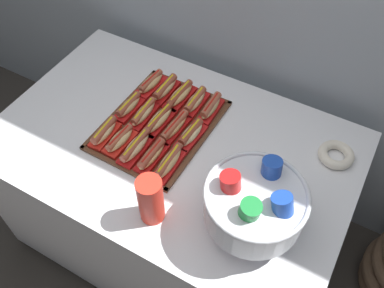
{
  "coord_description": "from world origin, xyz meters",
  "views": [
    {
      "loc": [
        0.58,
        -0.87,
        2.07
      ],
      "look_at": [
        0.07,
        0.03,
        0.8
      ],
      "focal_mm": 38.68,
      "sensor_mm": 36.0,
      "label": 1
    }
  ],
  "objects_px": {
    "hot_dog_13": "(195,102)",
    "hot_dog_14": "(211,107)",
    "donut": "(336,155)",
    "hot_dog_4": "(169,163)",
    "hot_dog_9": "(191,134)",
    "hot_dog_12": "(180,95)",
    "serving_tray": "(159,125)",
    "hot_dog_6": "(144,113)",
    "hot_dog_0": "(104,132)",
    "hot_dog_3": "(152,155)",
    "buffet_table": "(175,193)",
    "cup_stack": "(151,200)",
    "hot_dog_7": "(159,120)",
    "hot_dog_5": "(129,106)",
    "hot_dog_8": "(175,127)",
    "hot_dog_10": "(151,83)",
    "punch_bowl": "(255,204)",
    "hot_dog_11": "(165,89)",
    "hot_dog_2": "(136,147)",
    "hot_dog_1": "(120,140)"
  },
  "relations": [
    {
      "from": "hot_dog_12",
      "to": "cup_stack",
      "type": "bearing_deg",
      "value": -69.41
    },
    {
      "from": "hot_dog_4",
      "to": "hot_dog_9",
      "type": "distance_m",
      "value": 0.17
    },
    {
      "from": "cup_stack",
      "to": "hot_dog_7",
      "type": "bearing_deg",
      "value": 118.95
    },
    {
      "from": "hot_dog_2",
      "to": "hot_dog_14",
      "type": "xyz_separation_m",
      "value": [
        0.16,
        0.33,
        0.0
      ]
    },
    {
      "from": "hot_dog_0",
      "to": "hot_dog_10",
      "type": "relative_size",
      "value": 0.93
    },
    {
      "from": "buffet_table",
      "to": "hot_dog_14",
      "type": "height_order",
      "value": "hot_dog_14"
    },
    {
      "from": "hot_dog_6",
      "to": "hot_dog_11",
      "type": "xyz_separation_m",
      "value": [
        0.0,
        0.16,
        0.0
      ]
    },
    {
      "from": "hot_dog_2",
      "to": "hot_dog_6",
      "type": "xyz_separation_m",
      "value": [
        -0.07,
        0.17,
        -0.0
      ]
    },
    {
      "from": "hot_dog_3",
      "to": "cup_stack",
      "type": "bearing_deg",
      "value": -56.9
    },
    {
      "from": "hot_dog_1",
      "to": "hot_dog_10",
      "type": "distance_m",
      "value": 0.34
    },
    {
      "from": "hot_dog_9",
      "to": "punch_bowl",
      "type": "xyz_separation_m",
      "value": [
        0.36,
        -0.23,
        0.11
      ]
    },
    {
      "from": "hot_dog_1",
      "to": "hot_dog_11",
      "type": "xyz_separation_m",
      "value": [
        0.01,
        0.33,
        0.0
      ]
    },
    {
      "from": "hot_dog_10",
      "to": "punch_bowl",
      "type": "relative_size",
      "value": 0.51
    },
    {
      "from": "hot_dog_7",
      "to": "hot_dog_8",
      "type": "height_order",
      "value": "hot_dog_7"
    },
    {
      "from": "hot_dog_11",
      "to": "hot_dog_14",
      "type": "xyz_separation_m",
      "value": [
        0.22,
        -0.0,
        0.0
      ]
    },
    {
      "from": "hot_dog_11",
      "to": "hot_dog_4",
      "type": "bearing_deg",
      "value": -56.62
    },
    {
      "from": "hot_dog_8",
      "to": "buffet_table",
      "type": "bearing_deg",
      "value": -70.71
    },
    {
      "from": "hot_dog_2",
      "to": "hot_dog_4",
      "type": "distance_m",
      "value": 0.15
    },
    {
      "from": "hot_dog_4",
      "to": "hot_dog_8",
      "type": "xyz_separation_m",
      "value": [
        -0.07,
        0.17,
        -0.0
      ]
    },
    {
      "from": "hot_dog_12",
      "to": "donut",
      "type": "height_order",
      "value": "hot_dog_12"
    },
    {
      "from": "hot_dog_13",
      "to": "hot_dog_14",
      "type": "bearing_deg",
      "value": -0.91
    },
    {
      "from": "hot_dog_13",
      "to": "cup_stack",
      "type": "bearing_deg",
      "value": -76.81
    },
    {
      "from": "cup_stack",
      "to": "hot_dog_1",
      "type": "bearing_deg",
      "value": 144.35
    },
    {
      "from": "hot_dog_3",
      "to": "punch_bowl",
      "type": "bearing_deg",
      "value": -9.09
    },
    {
      "from": "hot_dog_3",
      "to": "hot_dog_10",
      "type": "bearing_deg",
      "value": 123.38
    },
    {
      "from": "hot_dog_5",
      "to": "hot_dog_9",
      "type": "distance_m",
      "value": 0.3
    },
    {
      "from": "hot_dog_8",
      "to": "hot_dog_9",
      "type": "bearing_deg",
      "value": -0.91
    },
    {
      "from": "hot_dog_8",
      "to": "hot_dog_13",
      "type": "distance_m",
      "value": 0.17
    },
    {
      "from": "hot_dog_11",
      "to": "donut",
      "type": "height_order",
      "value": "hot_dog_11"
    },
    {
      "from": "hot_dog_4",
      "to": "hot_dog_13",
      "type": "xyz_separation_m",
      "value": [
        -0.07,
        0.33,
        -0.0
      ]
    },
    {
      "from": "hot_dog_9",
      "to": "hot_dog_11",
      "type": "bearing_deg",
      "value": 142.84
    },
    {
      "from": "hot_dog_12",
      "to": "hot_dog_10",
      "type": "bearing_deg",
      "value": 179.09
    },
    {
      "from": "hot_dog_14",
      "to": "hot_dog_0",
      "type": "bearing_deg",
      "value": -133.18
    },
    {
      "from": "hot_dog_10",
      "to": "hot_dog_3",
      "type": "bearing_deg",
      "value": -56.62
    },
    {
      "from": "hot_dog_3",
      "to": "hot_dog_14",
      "type": "xyz_separation_m",
      "value": [
        0.08,
        0.33,
        0.0
      ]
    },
    {
      "from": "hot_dog_13",
      "to": "donut",
      "type": "relative_size",
      "value": 1.21
    },
    {
      "from": "hot_dog_13",
      "to": "punch_bowl",
      "type": "height_order",
      "value": "punch_bowl"
    },
    {
      "from": "hot_dog_1",
      "to": "serving_tray",
      "type": "bearing_deg",
      "value": 64.65
    },
    {
      "from": "buffet_table",
      "to": "hot_dog_14",
      "type": "xyz_separation_m",
      "value": [
        0.06,
        0.21,
        0.42
      ]
    },
    {
      "from": "buffet_table",
      "to": "serving_tray",
      "type": "relative_size",
      "value": 2.71
    },
    {
      "from": "hot_dog_11",
      "to": "hot_dog_14",
      "type": "relative_size",
      "value": 1.04
    },
    {
      "from": "hot_dog_0",
      "to": "donut",
      "type": "distance_m",
      "value": 0.91
    },
    {
      "from": "hot_dog_3",
      "to": "buffet_table",
      "type": "bearing_deg",
      "value": 79.9
    },
    {
      "from": "serving_tray",
      "to": "hot_dog_6",
      "type": "bearing_deg",
      "value": 179.09
    },
    {
      "from": "hot_dog_5",
      "to": "hot_dog_0",
      "type": "bearing_deg",
      "value": -90.91
    },
    {
      "from": "hot_dog_5",
      "to": "hot_dog_13",
      "type": "height_order",
      "value": "same"
    },
    {
      "from": "hot_dog_0",
      "to": "hot_dog_3",
      "type": "distance_m",
      "value": 0.23
    },
    {
      "from": "hot_dog_1",
      "to": "hot_dog_5",
      "type": "distance_m",
      "value": 0.18
    },
    {
      "from": "hot_dog_8",
      "to": "hot_dog_12",
      "type": "bearing_deg",
      "value": 113.54
    },
    {
      "from": "hot_dog_8",
      "to": "cup_stack",
      "type": "relative_size",
      "value": 0.92
    }
  ]
}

